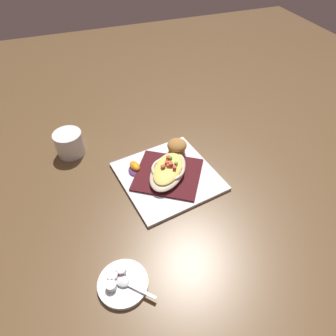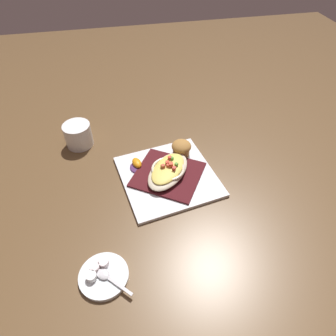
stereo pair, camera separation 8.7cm
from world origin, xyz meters
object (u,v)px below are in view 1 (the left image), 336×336
Objects in this scene: square_plate at (168,176)px; coffee_mug at (69,144)px; gratin_dish at (168,170)px; creamer_cup_1 at (113,276)px; creamer_saucer at (123,283)px; creamer_cup_2 at (111,286)px; spoon at (125,283)px; creamer_cup_0 at (121,270)px; muffin at (177,147)px; orange_garnish at (135,167)px.

coffee_mug is at bearing 140.42° from square_plate.
gratin_dish is 8.12× the size of creamer_cup_1.
creamer_saucer is 0.03m from creamer_cup_2.
creamer_cup_1 is (-0.02, 0.02, 0.01)m from creamer_saucer.
spoon is at bearing -45.49° from creamer_cup_1.
creamer_cup_0 reaches higher than spoon.
square_plate is 0.11m from muffin.
creamer_saucer is at bearing -45.49° from creamer_cup_1.
muffin is 1.03× the size of orange_garnish.
creamer_cup_1 is (-0.02, -0.01, 0.00)m from creamer_cup_0.
creamer_cup_0 is (0.00, 0.03, 0.01)m from creamer_saucer.
muffin is 0.45m from spoon.
coffee_mug reaches higher than gratin_dish.
creamer_cup_0 reaches higher than creamer_saucer.
coffee_mug is (-0.32, 0.13, 0.00)m from muffin.
creamer_cup_1 is at bearing -161.27° from creamer_cup_0.
orange_garnish is at bearing -42.30° from coffee_mug.
orange_garnish is 2.52× the size of creamer_cup_1.
gratin_dish is 0.32m from creamer_cup_0.
coffee_mug is 1.39× the size of spoon.
spoon is at bearing -87.28° from creamer_cup_0.
creamer_cup_0 and creamer_cup_1 have the same top height.
gratin_dish reaches higher than square_plate.
orange_garnish is at bearing 66.89° from creamer_cup_2.
gratin_dish reaches higher than creamer_cup_1.
creamer_cup_1 is at bearing 134.51° from spoon.
creamer_cup_0 is at bearing 82.94° from creamer_saucer.
coffee_mug is (-0.26, 0.22, 0.03)m from square_plate.
square_plate is 1.39× the size of gratin_dish.
gratin_dish is 8.12× the size of creamer_cup_2.
muffin is (0.06, 0.09, 0.00)m from gratin_dish.
creamer_cup_2 reaches higher than square_plate.
creamer_cup_0 is (-0.20, -0.25, 0.01)m from square_plate.
creamer_cup_2 is (-0.03, -0.03, 0.00)m from creamer_cup_0.
creamer_cup_1 is (0.04, -0.48, -0.02)m from coffee_mug.
creamer_cup_0 is 0.04m from creamer_cup_2.
muffin is 0.47m from creamer_cup_2.
square_plate is at bearing 49.16° from creamer_cup_1.
creamer_cup_1 reaches higher than spoon.
orange_garnish is 0.73× the size of spoon.
creamer_cup_1 is (-0.22, -0.26, 0.01)m from square_plate.
coffee_mug is 1.02× the size of creamer_saucer.
muffin is at bearing 51.34° from creamer_cup_2.
muffin reaches higher than creamer_cup_1.
square_plate is 11.28× the size of creamer_cup_1.
creamer_cup_0 is (-0.20, -0.25, -0.01)m from gratin_dish.
muffin reaches higher than creamer_cup_0.
square_plate is 0.03m from gratin_dish.
muffin is (0.06, 0.09, 0.03)m from square_plate.
muffin is 2.61× the size of creamer_cup_1.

